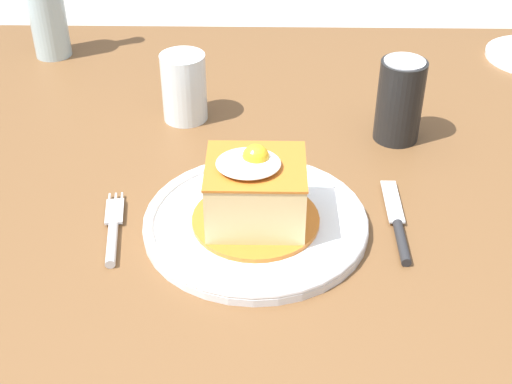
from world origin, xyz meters
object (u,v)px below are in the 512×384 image
object	(u,v)px
soda_can	(400,101)
knife	(399,230)
main_plate	(256,222)
drinking_glass	(184,92)
fork	(113,233)
beer_bottle_clear	(45,2)

from	to	relation	value
soda_can	knife	bearing A→B (deg)	-96.99
knife	main_plate	bearing A→B (deg)	177.13
knife	drinking_glass	size ratio (longest dim) A/B	1.57
fork	beer_bottle_clear	distance (m)	0.57
main_plate	fork	distance (m)	0.17
main_plate	soda_can	size ratio (longest dim) A/B	2.23
main_plate	beer_bottle_clear	distance (m)	0.63
soda_can	beer_bottle_clear	world-z (taller)	beer_bottle_clear
main_plate	fork	world-z (taller)	main_plate
knife	drinking_glass	world-z (taller)	drinking_glass
beer_bottle_clear	main_plate	bearing A→B (deg)	-53.02
knife	beer_bottle_clear	world-z (taller)	beer_bottle_clear
soda_can	beer_bottle_clear	size ratio (longest dim) A/B	0.47
main_plate	fork	size ratio (longest dim) A/B	1.95
soda_can	beer_bottle_clear	xyz separation A→B (m)	(-0.58, 0.28, 0.04)
fork	soda_can	size ratio (longest dim) A/B	1.14
drinking_glass	knife	bearing A→B (deg)	-44.34
fork	drinking_glass	xyz separation A→B (m)	(0.06, 0.29, 0.04)
knife	drinking_glass	bearing A→B (deg)	135.66
main_plate	beer_bottle_clear	bearing A→B (deg)	126.98
soda_can	fork	bearing A→B (deg)	-147.37
fork	knife	size ratio (longest dim) A/B	0.86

